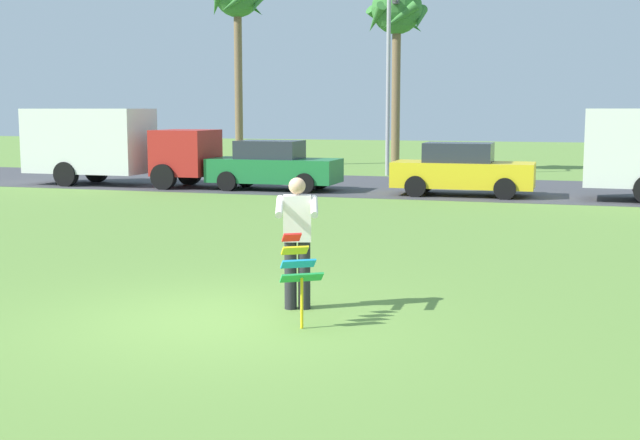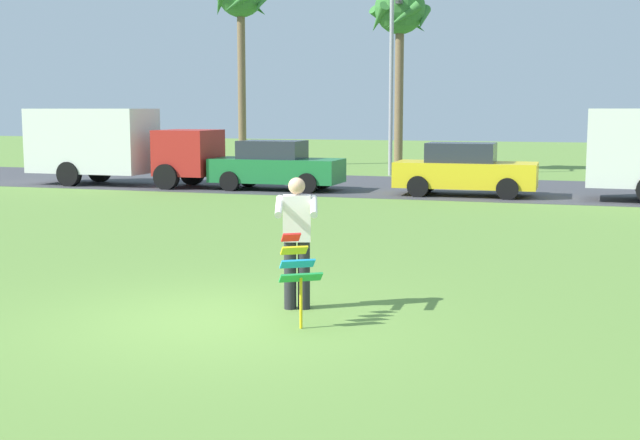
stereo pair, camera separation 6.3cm
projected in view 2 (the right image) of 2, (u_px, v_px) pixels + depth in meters
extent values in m
plane|color=olive|center=(214.00, 321.00, 10.36)|extent=(120.00, 120.00, 0.00)
cube|color=#424247|center=(447.00, 188.00, 27.82)|extent=(120.00, 8.00, 0.01)
cylinder|color=#26262B|center=(304.00, 275.00, 10.92)|extent=(0.16, 0.16, 0.90)
cylinder|color=#26262B|center=(290.00, 275.00, 10.92)|extent=(0.16, 0.16, 0.90)
cube|color=silver|center=(297.00, 218.00, 10.82)|extent=(0.41, 0.32, 0.60)
sphere|color=tan|center=(297.00, 186.00, 10.76)|extent=(0.22, 0.22, 0.22)
cylinder|color=silver|center=(314.00, 206.00, 10.55)|extent=(0.27, 0.58, 0.24)
cylinder|color=silver|center=(279.00, 206.00, 10.55)|extent=(0.27, 0.58, 0.24)
cube|color=red|center=(291.00, 237.00, 10.32)|extent=(0.26, 0.24, 0.12)
cube|color=yellow|center=(294.00, 250.00, 10.18)|extent=(0.34, 0.29, 0.12)
cube|color=#1E99D8|center=(297.00, 264.00, 10.04)|extent=(0.43, 0.34, 0.12)
cube|color=green|center=(301.00, 277.00, 9.91)|extent=(0.51, 0.40, 0.12)
cylinder|color=yellow|center=(301.00, 303.00, 9.95)|extent=(0.04, 0.04, 0.62)
cube|color=#B2231E|center=(189.00, 153.00, 27.82)|extent=(1.83, 1.93, 1.50)
cube|color=silver|center=(92.00, 141.00, 28.93)|extent=(4.23, 2.06, 2.20)
cylinder|color=black|center=(192.00, 173.00, 28.89)|extent=(0.84, 0.29, 0.84)
cylinder|color=black|center=(166.00, 177.00, 27.16)|extent=(0.84, 0.29, 0.84)
cylinder|color=black|center=(100.00, 170.00, 30.05)|extent=(0.84, 0.29, 0.84)
cylinder|color=black|center=(69.00, 174.00, 28.32)|extent=(0.84, 0.29, 0.84)
cube|color=#1E7238|center=(277.00, 170.00, 27.00)|extent=(4.21, 1.72, 0.76)
cube|color=#282D38|center=(272.00, 150.00, 26.96)|extent=(2.02, 1.40, 0.60)
cylinder|color=black|center=(323.00, 179.00, 27.43)|extent=(0.64, 0.22, 0.64)
cylinder|color=black|center=(307.00, 183.00, 25.90)|extent=(0.64, 0.22, 0.64)
cylinder|color=black|center=(249.00, 177.00, 28.19)|extent=(0.64, 0.22, 0.64)
cylinder|color=black|center=(230.00, 181.00, 26.67)|extent=(0.64, 0.22, 0.64)
cube|color=yellow|center=(466.00, 175.00, 25.19)|extent=(4.22, 1.75, 0.76)
cube|color=#282D38|center=(461.00, 153.00, 25.15)|extent=(2.03, 1.42, 0.60)
cylinder|color=black|center=(511.00, 184.00, 25.63)|extent=(0.64, 0.23, 0.64)
cylinder|color=black|center=(507.00, 189.00, 24.10)|extent=(0.64, 0.23, 0.64)
cylinder|color=black|center=(427.00, 182.00, 26.37)|extent=(0.64, 0.23, 0.64)
cylinder|color=black|center=(418.00, 187.00, 24.84)|extent=(0.64, 0.23, 0.64)
cylinder|color=brown|center=(242.00, 83.00, 38.11)|extent=(0.36, 0.36, 7.57)
cone|color=#387A33|center=(260.00, 3.00, 37.36)|extent=(0.44, 1.56, 1.28)
cone|color=#387A33|center=(254.00, 6.00, 38.41)|extent=(1.62, 0.90, 1.28)
cone|color=#387A33|center=(230.00, 6.00, 38.40)|extent=(1.27, 1.52, 1.28)
cone|color=#387A33|center=(220.00, 3.00, 37.35)|extent=(1.27, 1.52, 1.28)
cone|color=#387A33|center=(239.00, 1.00, 36.70)|extent=(1.62, 0.90, 1.28)
cylinder|color=brown|center=(399.00, 93.00, 34.96)|extent=(0.36, 0.36, 6.53)
sphere|color=#387A33|center=(400.00, 8.00, 34.51)|extent=(2.10, 2.10, 2.10)
cone|color=#387A33|center=(423.00, 19.00, 34.28)|extent=(0.44, 1.56, 1.28)
cone|color=#387A33|center=(411.00, 21.00, 35.33)|extent=(1.62, 0.90, 1.28)
cone|color=#387A33|center=(385.00, 21.00, 35.32)|extent=(1.27, 1.52, 1.28)
cone|color=#387A33|center=(379.00, 19.00, 34.27)|extent=(1.27, 1.52, 1.28)
cone|color=#387A33|center=(402.00, 17.00, 33.62)|extent=(1.62, 0.90, 1.28)
cylinder|color=#9E9EA3|center=(391.00, 86.00, 32.59)|extent=(0.16, 0.16, 7.00)
cube|color=#4C4C51|center=(399.00, 2.00, 33.42)|extent=(0.24, 0.44, 0.16)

